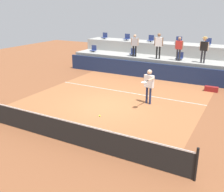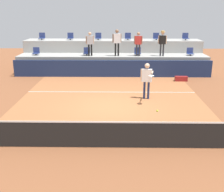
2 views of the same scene
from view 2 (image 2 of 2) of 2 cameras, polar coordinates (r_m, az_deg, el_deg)
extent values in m
plane|color=brown|center=(13.01, -0.38, -2.20)|extent=(40.00, 40.00, 0.00)
cube|color=#A36038|center=(13.95, -0.28, -0.83)|extent=(9.00, 10.00, 0.01)
cube|color=silver|center=(15.29, -0.17, 0.81)|extent=(9.00, 0.06, 0.00)
cube|color=black|center=(9.13, -0.96, -7.83)|extent=(10.40, 0.01, 0.87)
cube|color=white|center=(8.95, -0.98, -5.29)|extent=(10.40, 0.02, 0.05)
cube|color=navy|center=(18.65, 0.04, 5.53)|extent=(13.00, 0.16, 1.10)
cube|color=#9E9E99|center=(19.92, 0.10, 6.50)|extent=(13.00, 1.80, 1.25)
cube|color=#9E9E99|center=(21.62, 0.18, 8.49)|extent=(13.00, 1.80, 2.10)
cylinder|color=#2D2D33|center=(20.43, -15.07, 8.10)|extent=(0.08, 0.08, 0.10)
cube|color=navy|center=(20.42, -15.09, 8.30)|extent=(0.44, 0.40, 0.04)
cube|color=navy|center=(20.56, -15.00, 8.96)|extent=(0.44, 0.04, 0.38)
cylinder|color=#2D2D33|center=(19.76, -5.11, 8.33)|extent=(0.08, 0.08, 0.10)
cube|color=navy|center=(19.75, -5.12, 8.53)|extent=(0.44, 0.40, 0.04)
cube|color=navy|center=(19.90, -5.08, 9.21)|extent=(0.44, 0.04, 0.38)
cylinder|color=#2D2D33|center=(19.70, 5.19, 8.30)|extent=(0.08, 0.08, 0.10)
cube|color=navy|center=(19.69, 5.20, 8.50)|extent=(0.44, 0.40, 0.04)
cube|color=navy|center=(19.84, 5.17, 9.18)|extent=(0.44, 0.04, 0.38)
cylinder|color=#2D2D33|center=(20.29, 15.48, 8.01)|extent=(0.08, 0.08, 0.10)
cube|color=navy|center=(20.28, 15.50, 8.21)|extent=(0.44, 0.40, 0.04)
cube|color=navy|center=(20.42, 15.42, 8.87)|extent=(0.44, 0.04, 0.38)
cylinder|color=#2D2D33|center=(22.05, -13.97, 11.05)|extent=(0.08, 0.08, 0.10)
cube|color=navy|center=(22.04, -13.98, 11.23)|extent=(0.44, 0.40, 0.04)
cube|color=navy|center=(22.19, -13.90, 11.82)|extent=(0.44, 0.04, 0.38)
cylinder|color=#2D2D33|center=(21.61, -8.41, 11.24)|extent=(0.08, 0.08, 0.10)
cube|color=navy|center=(21.60, -8.42, 11.43)|extent=(0.44, 0.40, 0.04)
cube|color=navy|center=(21.76, -8.37, 12.03)|extent=(0.44, 0.04, 0.38)
cylinder|color=#2D2D33|center=(21.37, -2.79, 11.34)|extent=(0.08, 0.08, 0.10)
cube|color=navy|center=(21.37, -2.79, 11.53)|extent=(0.44, 0.40, 0.04)
cube|color=navy|center=(21.53, -2.77, 12.13)|extent=(0.44, 0.04, 0.38)
cylinder|color=#2D2D33|center=(21.34, 3.22, 11.33)|extent=(0.08, 0.08, 0.10)
cube|color=navy|center=(21.34, 3.23, 11.51)|extent=(0.44, 0.40, 0.04)
cube|color=navy|center=(21.50, 3.22, 12.12)|extent=(0.44, 0.04, 0.38)
cylinder|color=#2D2D33|center=(21.53, 8.90, 11.20)|extent=(0.08, 0.08, 0.10)
cube|color=navy|center=(21.52, 8.90, 11.39)|extent=(0.44, 0.40, 0.04)
cube|color=navy|center=(21.68, 8.87, 11.99)|extent=(0.44, 0.04, 0.38)
cylinder|color=#2D2D33|center=(21.92, 14.61, 10.97)|extent=(0.08, 0.08, 0.10)
cube|color=navy|center=(21.92, 14.62, 11.15)|extent=(0.44, 0.40, 0.04)
cube|color=navy|center=(22.07, 14.56, 11.74)|extent=(0.44, 0.04, 0.38)
cylinder|color=navy|center=(14.16, 6.53, 1.18)|extent=(0.13, 0.13, 0.88)
cylinder|color=navy|center=(14.14, 7.34, 1.14)|extent=(0.13, 0.13, 0.88)
cube|color=white|center=(13.96, 7.04, 4.14)|extent=(0.50, 0.27, 0.63)
sphere|color=beige|center=(13.86, 7.12, 6.08)|extent=(0.28, 0.28, 0.24)
cylinder|color=beige|center=(13.98, 5.92, 4.28)|extent=(0.08, 0.08, 0.59)
cylinder|color=beige|center=(13.62, 8.13, 4.69)|extent=(0.17, 0.56, 0.07)
cylinder|color=black|center=(13.25, 8.02, 4.35)|extent=(0.08, 0.26, 0.04)
ellipsoid|color=silver|center=(12.98, 7.93, 4.08)|extent=(0.31, 0.36, 0.03)
cylinder|color=black|center=(19.38, -4.68, 9.19)|extent=(0.13, 0.13, 0.78)
cylinder|color=black|center=(19.40, -4.15, 9.21)|extent=(0.13, 0.13, 0.78)
cube|color=#B2B2B7|center=(19.31, -4.46, 11.17)|extent=(0.45, 0.27, 0.56)
sphere|color=tan|center=(19.27, -4.49, 12.43)|extent=(0.25, 0.25, 0.21)
cylinder|color=tan|center=(19.28, -5.20, 11.19)|extent=(0.08, 0.08, 0.52)
cylinder|color=tan|center=(19.34, -3.72, 11.24)|extent=(0.08, 0.08, 0.52)
cylinder|color=black|center=(19.28, 0.70, 9.33)|extent=(0.13, 0.13, 0.87)
cylinder|color=black|center=(19.32, 1.28, 9.34)|extent=(0.13, 0.13, 0.87)
cube|color=white|center=(19.21, 1.00, 11.53)|extent=(0.50, 0.27, 0.62)
sphere|color=#846047|center=(19.17, 1.01, 12.94)|extent=(0.28, 0.28, 0.24)
cylinder|color=#846047|center=(19.16, 0.19, 11.57)|extent=(0.08, 0.08, 0.58)
cylinder|color=#846047|center=(19.27, 1.80, 11.60)|extent=(0.08, 0.08, 0.58)
cylinder|color=#2D2D33|center=(19.36, 4.99, 9.18)|extent=(0.12, 0.12, 0.78)
cylinder|color=#2D2D33|center=(19.35, 5.53, 9.16)|extent=(0.12, 0.12, 0.78)
cube|color=red|center=(19.28, 5.32, 11.14)|extent=(0.44, 0.23, 0.56)
sphere|color=#A87A5B|center=(19.24, 5.35, 12.40)|extent=(0.23, 0.23, 0.21)
cylinder|color=#A87A5B|center=(19.29, 4.57, 11.21)|extent=(0.08, 0.08, 0.52)
cylinder|color=#A87A5B|center=(19.27, 6.07, 11.16)|extent=(0.08, 0.08, 0.52)
cylinder|color=#2D2D33|center=(19.54, 9.75, 9.10)|extent=(0.13, 0.13, 0.80)
cylinder|color=#2D2D33|center=(19.54, 10.30, 9.07)|extent=(0.13, 0.13, 0.80)
cube|color=black|center=(19.46, 10.13, 11.08)|extent=(0.46, 0.25, 0.57)
sphere|color=beige|center=(19.42, 10.20, 12.36)|extent=(0.25, 0.25, 0.22)
cylinder|color=beige|center=(19.46, 9.38, 11.17)|extent=(0.08, 0.08, 0.54)
cylinder|color=beige|center=(19.46, 10.89, 11.09)|extent=(0.08, 0.08, 0.54)
cylinder|color=tan|center=(19.41, 10.21, 12.58)|extent=(0.45, 0.45, 0.01)
cylinder|color=tan|center=(19.41, 10.22, 12.72)|extent=(0.26, 0.26, 0.09)
sphere|color=#CCE033|center=(9.58, 9.10, -2.97)|extent=(0.07, 0.07, 0.07)
cube|color=maroon|center=(18.15, 13.75, 3.41)|extent=(0.76, 0.28, 0.30)
camera|label=1|loc=(6.05, 77.11, 8.29)|focal=41.62mm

